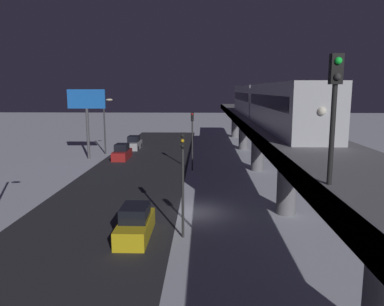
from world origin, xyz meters
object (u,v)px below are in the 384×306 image
object	(u,v)px
rail_signal	(335,97)
traffic_light_near	(183,170)
subway_train	(264,101)
sedan_silver	(134,144)
traffic_light_mid	(192,133)
commercial_billboard	(87,106)
sedan_yellow_2	(135,224)
sedan_red	(122,153)

from	to	relation	value
rail_signal	traffic_light_near	distance (m)	12.23
subway_train	rail_signal	size ratio (longest dim) A/B	9.22
subway_train	sedan_silver	bearing A→B (deg)	-48.33
subway_train	traffic_light_near	distance (m)	17.87
traffic_light_mid	commercial_billboard	world-z (taller)	commercial_billboard
subway_train	traffic_light_near	size ratio (longest dim) A/B	5.76
rail_signal	sedan_silver	xyz separation A→B (m)	(14.46, -44.66, -7.88)
sedan_silver	traffic_light_near	distance (m)	35.91
sedan_silver	traffic_light_mid	xyz separation A→B (m)	(-9.30, 15.22, 3.41)
traffic_light_near	commercial_billboard	distance (m)	29.50
traffic_light_mid	commercial_billboard	size ratio (longest dim) A/B	0.72
sedan_yellow_2	commercial_billboard	xyz separation A→B (m)	(10.72, -26.02, 6.03)
subway_train	rail_signal	xyz separation A→B (m)	(2.05, 26.11, 0.95)
sedan_red	rail_signal	bearing A→B (deg)	111.77
traffic_light_mid	sedan_yellow_2	bearing A→B (deg)	81.45
rail_signal	sedan_red	bearing A→B (deg)	-68.23
rail_signal	sedan_silver	world-z (taller)	rail_signal
sedan_red	traffic_light_near	bearing A→B (deg)	109.63
rail_signal	traffic_light_mid	world-z (taller)	rail_signal
sedan_red	sedan_yellow_2	size ratio (longest dim) A/B	0.99
traffic_light_near	traffic_light_mid	world-z (taller)	same
sedan_silver	sedan_red	bearing A→B (deg)	90.00
subway_train	sedan_yellow_2	size ratio (longest dim) A/B	7.80
sedan_yellow_2	traffic_light_near	xyz separation A→B (m)	(-2.90, 0.01, 3.40)
rail_signal	sedan_silver	bearing A→B (deg)	-72.06
sedan_silver	commercial_billboard	bearing A→B (deg)	63.03
subway_train	traffic_light_mid	distance (m)	8.69
rail_signal	sedan_yellow_2	distance (m)	15.17
traffic_light_near	commercial_billboard	xyz separation A→B (m)	(13.62, -26.04, 2.63)
traffic_light_mid	commercial_billboard	distance (m)	15.42
sedan_yellow_2	traffic_light_mid	world-z (taller)	traffic_light_mid
subway_train	sedan_silver	xyz separation A→B (m)	(16.51, -18.55, -6.93)
subway_train	commercial_billboard	xyz separation A→B (m)	(20.83, -10.07, -0.89)
subway_train	sedan_silver	distance (m)	25.78
rail_signal	traffic_light_near	world-z (taller)	rail_signal
sedan_red	traffic_light_near	xyz separation A→B (m)	(-9.30, 26.08, 3.40)
subway_train	sedan_yellow_2	distance (m)	20.12
sedan_yellow_2	traffic_light_near	bearing A→B (deg)	-0.24
sedan_silver	commercial_billboard	world-z (taller)	commercial_billboard
sedan_red	commercial_billboard	size ratio (longest dim) A/B	0.53
sedan_silver	traffic_light_near	size ratio (longest dim) A/B	0.74
subway_train	traffic_light_mid	bearing A→B (deg)	-24.81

